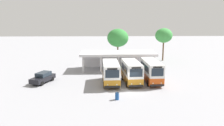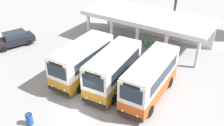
# 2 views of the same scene
# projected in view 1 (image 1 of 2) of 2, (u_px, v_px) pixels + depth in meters

# --- Properties ---
(ground_plane) EXTENTS (180.00, 180.00, 0.00)m
(ground_plane) POSITION_uv_depth(u_px,v_px,m) (130.00, 90.00, 31.43)
(ground_plane) COLOR #939399
(city_bus_nearest_orange) EXTENTS (2.62, 6.84, 3.29)m
(city_bus_nearest_orange) POSITION_uv_depth(u_px,v_px,m) (111.00, 72.00, 34.23)
(city_bus_nearest_orange) COLOR black
(city_bus_nearest_orange) RESTS_ON ground
(city_bus_second_in_row) EXTENTS (2.77, 6.69, 3.37)m
(city_bus_second_in_row) POSITION_uv_depth(u_px,v_px,m) (132.00, 71.00, 34.48)
(city_bus_second_in_row) COLOR black
(city_bus_second_in_row) RESTS_ON ground
(city_bus_middle_cream) EXTENTS (2.46, 7.17, 3.36)m
(city_bus_middle_cream) POSITION_uv_depth(u_px,v_px,m) (151.00, 70.00, 35.08)
(city_bus_middle_cream) COLOR black
(city_bus_middle_cream) RESTS_ON ground
(parked_car_flank) EXTENTS (3.23, 4.77, 1.62)m
(parked_car_flank) POSITION_uv_depth(u_px,v_px,m) (43.00, 77.00, 34.94)
(parked_car_flank) COLOR black
(parked_car_flank) RESTS_ON ground
(terminal_canopy) EXTENTS (14.28, 5.58, 3.40)m
(terminal_canopy) POSITION_uv_depth(u_px,v_px,m) (118.00, 56.00, 44.00)
(terminal_canopy) COLOR silver
(terminal_canopy) RESTS_ON ground
(waiting_chair_end_by_column) EXTENTS (0.44, 0.44, 0.86)m
(waiting_chair_end_by_column) POSITION_uv_depth(u_px,v_px,m) (118.00, 68.00, 42.92)
(waiting_chair_end_by_column) COLOR slate
(waiting_chair_end_by_column) RESTS_ON ground
(waiting_chair_second_from_end) EXTENTS (0.44, 0.44, 0.86)m
(waiting_chair_second_from_end) POSITION_uv_depth(u_px,v_px,m) (122.00, 68.00, 42.96)
(waiting_chair_second_from_end) COLOR slate
(waiting_chair_second_from_end) RESTS_ON ground
(waiting_chair_middle_seat) EXTENTS (0.44, 0.44, 0.86)m
(waiting_chair_middle_seat) POSITION_uv_depth(u_px,v_px,m) (125.00, 68.00, 42.94)
(waiting_chair_middle_seat) COLOR slate
(waiting_chair_middle_seat) RESTS_ON ground
(roadside_tree_behind_canopy) EXTENTS (4.73, 4.73, 7.44)m
(roadside_tree_behind_canopy) POSITION_uv_depth(u_px,v_px,m) (118.00, 38.00, 50.30)
(roadside_tree_behind_canopy) COLOR brown
(roadside_tree_behind_canopy) RESTS_ON ground
(roadside_tree_east_of_canopy) EXTENTS (3.91, 3.91, 7.51)m
(roadside_tree_east_of_canopy) POSITION_uv_depth(u_px,v_px,m) (164.00, 36.00, 51.69)
(roadside_tree_east_of_canopy) COLOR brown
(roadside_tree_east_of_canopy) RESTS_ON ground
(litter_bin_apron) EXTENTS (0.49, 0.49, 0.90)m
(litter_bin_apron) POSITION_uv_depth(u_px,v_px,m) (117.00, 96.00, 27.78)
(litter_bin_apron) COLOR #19478C
(litter_bin_apron) RESTS_ON ground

